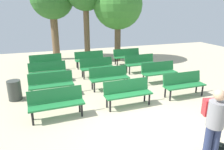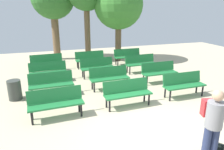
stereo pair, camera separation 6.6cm
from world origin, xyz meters
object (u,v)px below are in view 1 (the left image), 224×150
Objects in this scene: bench_r1_c2 at (159,71)px; bench_r3_c1 at (90,58)px; bench_r2_c0 at (48,71)px; trash_bin at (15,90)px; bench_r3_c2 at (127,55)px; bench_r1_c0 at (51,83)px; bench_r0_c2 at (183,83)px; bench_r2_c1 at (97,66)px; bench_r0_c0 at (56,102)px; bench_r3_c0 at (46,62)px; bench_r2_c2 at (140,62)px; tree_1 at (118,5)px; bench_r1_c1 at (109,76)px; bench_r0_c1 at (128,91)px; visitor_with_backpack at (214,122)px.

bench_r3_c1 is (-2.35, 3.33, 0.00)m from bench_r1_c2.
bench_r2_c0 is 2.03m from trash_bin.
bench_r1_c0 is at bearing -143.24° from bench_r3_c2.
bench_r2_c0 is at bearing -143.03° from bench_r3_c1.
bench_r0_c2 is 1.00× the size of bench_r3_c2.
bench_r0_c0 is at bearing -124.23° from bench_r2_c1.
bench_r2_c1 and bench_r3_c0 have the same top height.
tree_1 reaches higher than bench_r2_c2.
bench_r0_c2 is 1.00× the size of bench_r1_c1.
bench_r0_c1 is at bearing -142.45° from bench_r1_c2.
bench_r0_c0 is 4.57m from bench_r0_c2.
bench_r0_c0 and bench_r2_c1 have the same top height.
bench_r1_c2 is 3.35m from bench_r3_c2.
bench_r2_c0 is (-0.11, 3.40, 0.00)m from bench_r0_c0.
bench_r1_c2 is 5.19m from tree_1.
bench_r2_c2 and bench_r3_c0 have the same top height.
trash_bin is (-5.74, -3.40, -0.15)m from bench_r3_c2.
bench_r0_c0 is 2.85m from bench_r1_c1.
bench_r0_c0 is 2.27× the size of trash_bin.
bench_r3_c1 is (2.29, 1.76, 0.00)m from bench_r2_c0.
bench_r0_c2 is at bearing -89.18° from bench_r3_c2.
bench_r3_c0 is at bearing 88.51° from bench_r2_c0.
bench_r3_c2 is (2.27, 1.72, 0.00)m from bench_r2_c1.
bench_r2_c2 is at bearing 35.63° from bench_r0_c0.
bench_r0_c1 is at bearing -89.76° from bench_r2_c1.
bench_r1_c1 and bench_r3_c1 have the same top height.
bench_r1_c0 is at bearing -179.66° from bench_r1_c2.
bench_r1_c0 is 0.34× the size of tree_1.
bench_r0_c1 is 1.00× the size of bench_r1_c2.
bench_r3_c2 is at bearing -0.07° from bench_r3_c1.
bench_r0_c1 and bench_r2_c2 have the same top height.
bench_r3_c0 is at bearing 88.81° from bench_r0_c0.
visitor_with_backpack is at bearing -80.08° from bench_r0_c1.
bench_r1_c1 is at bearing -0.11° from bench_r1_c0.
bench_r3_c1 reaches higher than trash_bin.
bench_r0_c0 reaches higher than trash_bin.
trash_bin is at bearing -156.53° from bench_r2_c1.
trash_bin is (-5.84, -0.04, -0.15)m from bench_r1_c2.
bench_r0_c2 is at bearing -36.56° from bench_r2_c0.
visitor_with_backpack is (2.96, -4.71, 0.43)m from bench_r1_c0.
bench_r0_c1 is 1.00× the size of bench_r2_c2.
bench_r0_c1 is at bearing -88.74° from bench_r1_c1.
bench_r0_c1 and bench_r3_c0 have the same top height.
bench_r0_c0 and bench_r1_c1 have the same top height.
bench_r2_c2 is at bearing -0.79° from bench_r2_c0.
bench_r2_c1 is (-0.08, 1.67, 0.00)m from bench_r1_c1.
visitor_with_backpack is (0.61, -3.04, 0.43)m from bench_r0_c1.
bench_r2_c2 is 1.70m from bench_r3_c2.
bench_r1_c0 is at bearing -144.18° from bench_r2_c1.
bench_r3_c1 is (-2.25, 1.68, 0.00)m from bench_r2_c2.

